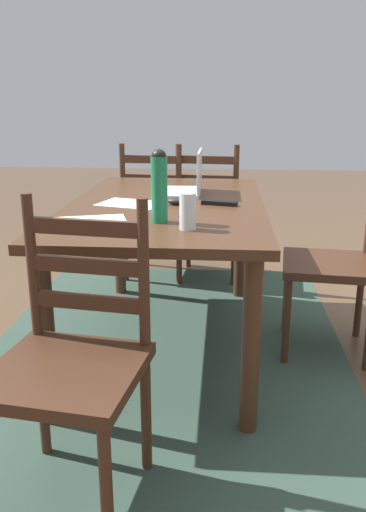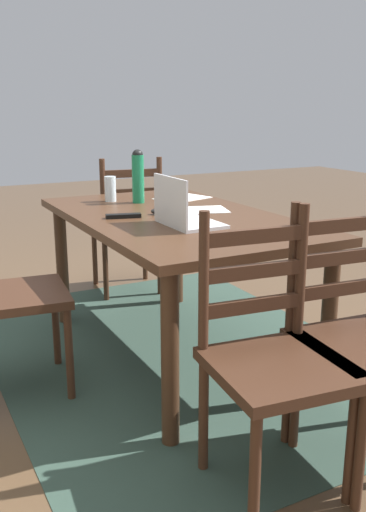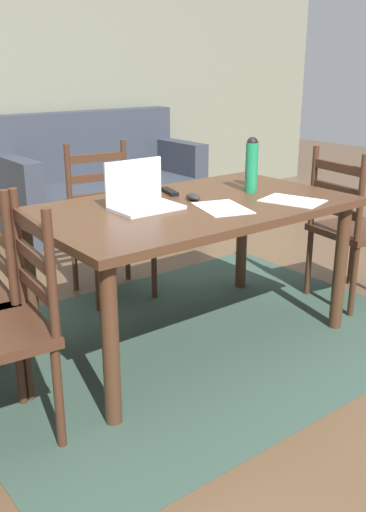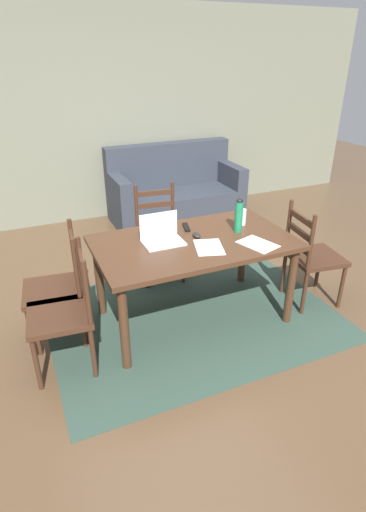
{
  "view_description": "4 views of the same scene",
  "coord_description": "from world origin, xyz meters",
  "px_view_note": "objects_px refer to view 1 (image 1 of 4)",
  "views": [
    {
      "loc": [
        2.51,
        0.27,
        1.24
      ],
      "look_at": [
        -0.05,
        0.08,
        0.46
      ],
      "focal_mm": 37.07,
      "sensor_mm": 36.0,
      "label": 1
    },
    {
      "loc": [
        -2.48,
        1.25,
        1.28
      ],
      "look_at": [
        -0.12,
        0.01,
        0.57
      ],
      "focal_mm": 39.74,
      "sensor_mm": 36.0,
      "label": 2
    },
    {
      "loc": [
        -1.72,
        -2.13,
        1.41
      ],
      "look_at": [
        -0.09,
        -0.04,
        0.5
      ],
      "focal_mm": 39.52,
      "sensor_mm": 36.0,
      "label": 3
    },
    {
      "loc": [
        -1.28,
        -2.7,
        2.12
      ],
      "look_at": [
        -0.13,
        -0.08,
        0.67
      ],
      "focal_mm": 28.35,
      "sensor_mm": 36.0,
      "label": 4
    }
  ],
  "objects_px": {
    "tv_remote": "(219,203)",
    "chair_left_near": "(156,213)",
    "water_bottle": "(159,185)",
    "laptop": "(188,183)",
    "drinking_glass": "(188,211)",
    "chair_right_near": "(71,363)",
    "dining_table": "(167,221)",
    "chair_far_head": "(338,263)",
    "computer_mouse": "(177,201)",
    "chair_left_far": "(210,213)"
  },
  "relations": [
    {
      "from": "chair_right_near",
      "to": "chair_left_near",
      "type": "xyz_separation_m",
      "value": [
        -2.19,
        -0.01,
        0.0
      ]
    },
    {
      "from": "chair_left_far",
      "to": "drinking_glass",
      "type": "xyz_separation_m",
      "value": [
        1.63,
        -0.04,
        0.36
      ]
    },
    {
      "from": "dining_table",
      "to": "chair_left_near",
      "type": "distance_m",
      "value": 1.13
    },
    {
      "from": "chair_left_far",
      "to": "water_bottle",
      "type": "bearing_deg",
      "value": -6.28
    },
    {
      "from": "chair_left_near",
      "to": "water_bottle",
      "type": "relative_size",
      "value": 3.22
    },
    {
      "from": "dining_table",
      "to": "drinking_glass",
      "type": "bearing_deg",
      "value": 14.5
    },
    {
      "from": "chair_far_head",
      "to": "chair_left_far",
      "type": "bearing_deg",
      "value": -149.18
    },
    {
      "from": "chair_left_far",
      "to": "computer_mouse",
      "type": "height_order",
      "value": "chair_left_far"
    },
    {
      "from": "chair_right_near",
      "to": "chair_left_near",
      "type": "height_order",
      "value": "same"
    },
    {
      "from": "drinking_glass",
      "to": "computer_mouse",
      "type": "relative_size",
      "value": 1.42
    },
    {
      "from": "chair_right_near",
      "to": "chair_left_far",
      "type": "height_order",
      "value": "same"
    },
    {
      "from": "chair_left_near",
      "to": "computer_mouse",
      "type": "distance_m",
      "value": 1.21
    },
    {
      "from": "chair_left_far",
      "to": "chair_left_near",
      "type": "height_order",
      "value": "same"
    },
    {
      "from": "water_bottle",
      "to": "tv_remote",
      "type": "xyz_separation_m",
      "value": [
        -0.37,
        0.24,
        -0.14
      ]
    },
    {
      "from": "dining_table",
      "to": "tv_remote",
      "type": "height_order",
      "value": "tv_remote"
    },
    {
      "from": "laptop",
      "to": "water_bottle",
      "type": "height_order",
      "value": "water_bottle"
    },
    {
      "from": "tv_remote",
      "to": "computer_mouse",
      "type": "bearing_deg",
      "value": 105.63
    },
    {
      "from": "laptop",
      "to": "computer_mouse",
      "type": "height_order",
      "value": "laptop"
    },
    {
      "from": "dining_table",
      "to": "laptop",
      "type": "distance_m",
      "value": 0.3
    },
    {
      "from": "chair_right_near",
      "to": "chair_far_head",
      "type": "xyz_separation_m",
      "value": [
        -1.09,
        1.02,
        0.0
      ]
    },
    {
      "from": "water_bottle",
      "to": "computer_mouse",
      "type": "xyz_separation_m",
      "value": [
        -0.37,
        0.04,
        -0.14
      ]
    },
    {
      "from": "dining_table",
      "to": "tv_remote",
      "type": "bearing_deg",
      "value": 80.03
    },
    {
      "from": "tv_remote",
      "to": "chair_left_near",
      "type": "bearing_deg",
      "value": 36.07
    },
    {
      "from": "chair_left_near",
      "to": "chair_right_near",
      "type": "bearing_deg",
      "value": 0.26
    },
    {
      "from": "chair_far_head",
      "to": "computer_mouse",
      "type": "bearing_deg",
      "value": -86.81
    },
    {
      "from": "chair_right_near",
      "to": "tv_remote",
      "type": "distance_m",
      "value": 1.18
    },
    {
      "from": "water_bottle",
      "to": "drinking_glass",
      "type": "distance_m",
      "value": 0.19
    },
    {
      "from": "dining_table",
      "to": "chair_far_head",
      "type": "bearing_deg",
      "value": 89.68
    },
    {
      "from": "laptop",
      "to": "tv_remote",
      "type": "distance_m",
      "value": 0.34
    },
    {
      "from": "water_bottle",
      "to": "dining_table",
      "type": "bearing_deg",
      "value": -177.84
    },
    {
      "from": "chair_left_near",
      "to": "drinking_glass",
      "type": "distance_m",
      "value": 1.7
    },
    {
      "from": "dining_table",
      "to": "tv_remote",
      "type": "relative_size",
      "value": 9.48
    },
    {
      "from": "chair_right_near",
      "to": "chair_left_near",
      "type": "distance_m",
      "value": 2.19
    },
    {
      "from": "dining_table",
      "to": "chair_right_near",
      "type": "xyz_separation_m",
      "value": [
        1.09,
        -0.18,
        -0.2
      ]
    },
    {
      "from": "chair_far_head",
      "to": "laptop",
      "type": "relative_size",
      "value": 2.97
    },
    {
      "from": "drinking_glass",
      "to": "computer_mouse",
      "type": "xyz_separation_m",
      "value": [
        -0.49,
        -0.08,
        -0.05
      ]
    },
    {
      "from": "chair_right_near",
      "to": "tv_remote",
      "type": "height_order",
      "value": "chair_right_near"
    },
    {
      "from": "laptop",
      "to": "drinking_glass",
      "type": "bearing_deg",
      "value": 3.68
    },
    {
      "from": "dining_table",
      "to": "chair_left_far",
      "type": "distance_m",
      "value": 1.13
    },
    {
      "from": "dining_table",
      "to": "chair_left_near",
      "type": "height_order",
      "value": "chair_left_near"
    },
    {
      "from": "chair_right_near",
      "to": "chair_left_near",
      "type": "relative_size",
      "value": 1.0
    },
    {
      "from": "chair_far_head",
      "to": "laptop",
      "type": "xyz_separation_m",
      "value": [
        -0.25,
        -0.75,
        0.34
      ]
    },
    {
      "from": "laptop",
      "to": "tv_remote",
      "type": "bearing_deg",
      "value": 29.71
    },
    {
      "from": "chair_left_far",
      "to": "chair_far_head",
      "type": "bearing_deg",
      "value": 30.82
    },
    {
      "from": "chair_left_far",
      "to": "chair_left_near",
      "type": "relative_size",
      "value": 1.0
    },
    {
      "from": "chair_right_near",
      "to": "water_bottle",
      "type": "relative_size",
      "value": 3.22
    },
    {
      "from": "chair_far_head",
      "to": "tv_remote",
      "type": "relative_size",
      "value": 5.59
    },
    {
      "from": "chair_far_head",
      "to": "drinking_glass",
      "type": "distance_m",
      "value": 0.95
    },
    {
      "from": "dining_table",
      "to": "laptop",
      "type": "height_order",
      "value": "laptop"
    },
    {
      "from": "chair_right_near",
      "to": "chair_far_head",
      "type": "height_order",
      "value": "same"
    }
  ]
}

